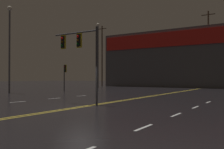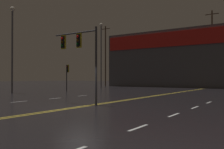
{
  "view_description": "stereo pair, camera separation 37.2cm",
  "coord_description": "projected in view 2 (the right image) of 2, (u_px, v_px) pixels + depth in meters",
  "views": [
    {
      "loc": [
        9.7,
        -11.67,
        1.77
      ],
      "look_at": [
        0.0,
        3.53,
        2.0
      ],
      "focal_mm": 40.0,
      "sensor_mm": 36.0,
      "label": 1
    },
    {
      "loc": [
        10.01,
        -11.47,
        1.77
      ],
      "look_at": [
        0.0,
        3.53,
        2.0
      ],
      "focal_mm": 40.0,
      "sensor_mm": 36.0,
      "label": 2
    }
  ],
  "objects": [
    {
      "name": "ground_plane",
      "position": [
        80.0,
        107.0,
        15.07
      ],
      "size": [
        200.0,
        200.0,
        0.0
      ],
      "primitive_type": "plane",
      "color": "black"
    },
    {
      "name": "traffic_signal_median",
      "position": [
        78.0,
        47.0,
        17.02
      ],
      "size": [
        3.73,
        0.36,
        5.1
      ],
      "color": "#38383D",
      "rests_on": "ground"
    },
    {
      "name": "road_markings",
      "position": [
        75.0,
        112.0,
        12.81
      ],
      "size": [
        17.47,
        60.0,
        0.01
      ],
      "color": "gold",
      "rests_on": "ground"
    },
    {
      "name": "utility_pole_row",
      "position": [
        205.0,
        50.0,
        41.94
      ],
      "size": [
        43.73,
        0.26,
        12.94
      ],
      "color": "#4C3828",
      "rests_on": "ground"
    },
    {
      "name": "streetlight_near_right",
      "position": [
        12.0,
        38.0,
        28.98
      ],
      "size": [
        0.56,
        0.56,
        10.06
      ],
      "color": "#59595E",
      "rests_on": "ground"
    },
    {
      "name": "streetlight_near_left",
      "position": [
        101.0,
        48.0,
        43.41
      ],
      "size": [
        0.56,
        0.56,
        11.29
      ],
      "color": "#59595E",
      "rests_on": "ground"
    },
    {
      "name": "building_backdrop",
      "position": [
        212.0,
        58.0,
        45.43
      ],
      "size": [
        38.8,
        10.23,
        10.52
      ],
      "color": "#4C4C51",
      "rests_on": "ground"
    },
    {
      "name": "traffic_signal_corner_northwest",
      "position": [
        67.0,
        72.0,
        32.15
      ],
      "size": [
        0.42,
        0.36,
        3.45
      ],
      "color": "#38383D",
      "rests_on": "ground"
    }
  ]
}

